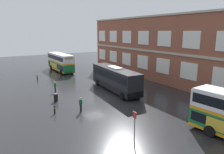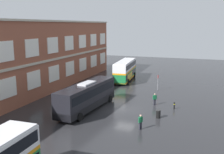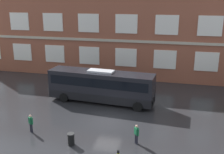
% 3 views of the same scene
% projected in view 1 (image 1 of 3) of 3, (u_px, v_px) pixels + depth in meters
% --- Properties ---
extents(ground_plane, '(120.00, 120.00, 0.00)m').
position_uv_depth(ground_plane, '(106.00, 96.00, 30.29)').
color(ground_plane, '#232326').
extents(brick_terminal_building, '(54.67, 8.19, 12.08)m').
position_uv_depth(brick_terminal_building, '(192.00, 51.00, 35.60)').
color(brick_terminal_building, brown).
rests_on(brick_terminal_building, ground).
extents(double_decker_near, '(11.07, 3.10, 4.07)m').
position_uv_depth(double_decker_near, '(60.00, 62.00, 48.97)').
color(double_decker_near, '#197038').
rests_on(double_decker_near, ground).
extents(touring_coach, '(12.16, 3.62, 3.80)m').
position_uv_depth(touring_coach, '(115.00, 79.00, 32.88)').
color(touring_coach, black).
rests_on(touring_coach, ground).
extents(waiting_passenger, '(0.48, 0.56, 1.70)m').
position_uv_depth(waiting_passenger, '(81.00, 104.00, 24.55)').
color(waiting_passenger, black).
rests_on(waiting_passenger, ground).
extents(second_passenger, '(0.59, 0.43, 1.70)m').
position_uv_depth(second_passenger, '(55.00, 86.00, 32.27)').
color(second_passenger, black).
rests_on(second_passenger, ground).
extents(bus_stand_flag, '(0.44, 0.10, 2.70)m').
position_uv_depth(bus_stand_flag, '(135.00, 124.00, 17.62)').
color(bus_stand_flag, slate).
rests_on(bus_stand_flag, ground).
extents(station_litter_bin, '(0.60, 0.60, 1.03)m').
position_uv_depth(station_litter_bin, '(56.00, 97.00, 28.19)').
color(station_litter_bin, black).
rests_on(station_litter_bin, ground).
extents(safety_bollard_west, '(0.19, 0.19, 0.95)m').
position_uv_depth(safety_bollard_west, '(37.00, 78.00, 40.11)').
color(safety_bollard_west, black).
rests_on(safety_bollard_west, ground).
extents(safety_bollard_east, '(0.19, 0.19, 0.95)m').
position_uv_depth(safety_bollard_east, '(54.00, 109.00, 23.93)').
color(safety_bollard_east, black).
rests_on(safety_bollard_east, ground).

